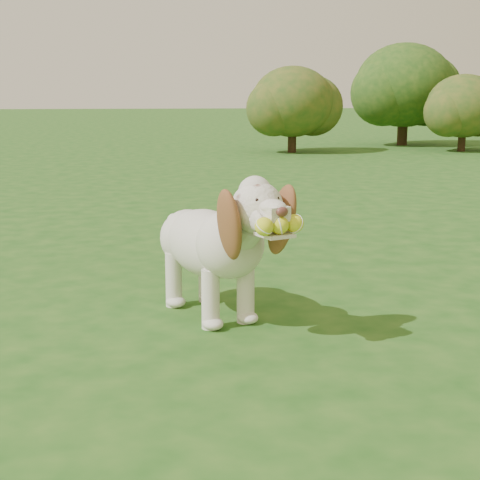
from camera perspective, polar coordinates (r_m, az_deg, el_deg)
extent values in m
plane|color=#1A4B15|center=(4.21, -7.77, -3.74)|extent=(80.00, 80.00, 0.00)
ellipsoid|color=silver|center=(3.63, -2.57, -0.25)|extent=(0.54, 0.70, 0.33)
ellipsoid|color=silver|center=(3.42, -0.78, -0.34)|extent=(0.42, 0.42, 0.32)
ellipsoid|color=silver|center=(3.83, -4.04, 0.19)|extent=(0.38, 0.38, 0.29)
cylinder|color=silver|center=(3.30, 0.24, 0.72)|extent=(0.25, 0.30, 0.25)
sphere|color=silver|center=(3.17, 1.35, 2.54)|extent=(0.30, 0.30, 0.23)
sphere|color=silver|center=(3.18, 1.18, 3.69)|extent=(0.19, 0.19, 0.15)
cube|color=silver|center=(3.06, 2.57, 2.12)|extent=(0.14, 0.16, 0.06)
ellipsoid|color=#592D28|center=(3.00, 3.29, 2.19)|extent=(0.06, 0.05, 0.04)
cube|color=silver|center=(3.07, 2.69, 0.43)|extent=(0.17, 0.18, 0.02)
ellipsoid|color=brown|center=(3.12, -0.84, 1.18)|extent=(0.17, 0.24, 0.35)
ellipsoid|color=brown|center=(3.26, 3.26, 1.59)|extent=(0.19, 0.21, 0.35)
cylinder|color=silver|center=(3.94, -4.88, 1.07)|extent=(0.11, 0.17, 0.13)
cylinder|color=silver|center=(3.45, -2.30, -4.60)|extent=(0.11, 0.11, 0.28)
cylinder|color=silver|center=(3.54, 0.44, -4.19)|extent=(0.11, 0.11, 0.28)
cylinder|color=silver|center=(3.82, -5.16, -3.07)|extent=(0.11, 0.11, 0.28)
cylinder|color=silver|center=(3.90, -2.62, -2.73)|extent=(0.11, 0.11, 0.28)
sphere|color=yellow|center=(2.99, 1.88, 1.04)|extent=(0.10, 0.10, 0.08)
sphere|color=yellow|center=(3.03, 3.08, 1.17)|extent=(0.10, 0.10, 0.08)
sphere|color=yellow|center=(3.07, 4.25, 1.29)|extent=(0.10, 0.10, 0.08)
cylinder|color=#382314|center=(14.04, 16.82, 7.51)|extent=(0.14, 0.14, 0.44)
ellipsoid|color=#1C4515|center=(14.02, 16.97, 9.92)|extent=(1.33, 1.33, 1.13)
cylinder|color=#382314|center=(13.27, 4.06, 7.85)|extent=(0.15, 0.15, 0.49)
ellipsoid|color=#1C4515|center=(13.24, 4.10, 10.66)|extent=(1.47, 1.47, 1.25)
cylinder|color=#382314|center=(15.30, 12.49, 8.41)|extent=(0.20, 0.20, 0.65)
ellipsoid|color=#1C4515|center=(15.28, 12.64, 11.65)|extent=(1.95, 1.95, 1.66)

